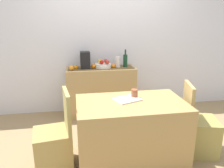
{
  "coord_description": "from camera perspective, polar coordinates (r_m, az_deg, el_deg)",
  "views": [
    {
      "loc": [
        -0.58,
        -2.74,
        1.66
      ],
      "look_at": [
        -0.06,
        0.37,
        0.71
      ],
      "focal_mm": 35.72,
      "sensor_mm": 36.0,
      "label": 1
    }
  ],
  "objects": [
    {
      "name": "chair_near_window",
      "position": [
        2.68,
        -14.51,
        -15.07
      ],
      "size": [
        0.45,
        0.45,
        0.9
      ],
      "color": "#AA8E4D",
      "rests_on": "ground"
    },
    {
      "name": "chair_by_corner",
      "position": [
        3.05,
        21.22,
        -11.58
      ],
      "size": [
        0.49,
        0.49,
        0.9
      ],
      "color": "#A3934B",
      "rests_on": "ground"
    },
    {
      "name": "open_book",
      "position": [
        2.58,
        3.95,
        -3.93
      ],
      "size": [
        0.34,
        0.3,
        0.02
      ],
      "primitive_type": "cube",
      "rotation": [
        0.0,
        0.0,
        0.36
      ],
      "color": "white",
      "rests_on": "dining_table"
    },
    {
      "name": "sideboard_console",
      "position": [
        3.89,
        -2.8,
        -1.87
      ],
      "size": [
        1.16,
        0.42,
        0.83
      ],
      "primitive_type": "cube",
      "color": "tan",
      "rests_on": "ground"
    },
    {
      "name": "orange_loose_mid",
      "position": [
        3.73,
        -4.78,
        4.52
      ],
      "size": [
        0.08,
        0.08,
        0.08
      ],
      "primitive_type": "sphere",
      "color": "orange",
      "rests_on": "sideboard_console"
    },
    {
      "name": "fruit_bowl",
      "position": [
        3.77,
        -2.32,
        4.73
      ],
      "size": [
        0.27,
        0.27,
        0.07
      ],
      "primitive_type": "cylinder",
      "color": "white",
      "rests_on": "table_runner"
    },
    {
      "name": "ceramic_vase",
      "position": [
        3.8,
        1.51,
        5.62
      ],
      "size": [
        0.09,
        0.09,
        0.18
      ],
      "primitive_type": "cylinder",
      "color": "silver",
      "rests_on": "sideboard_console"
    },
    {
      "name": "ground_plane",
      "position": [
        3.26,
        2.16,
        -14.02
      ],
      "size": [
        6.4,
        6.4,
        0.02
      ],
      "primitive_type": "cube",
      "color": "#987C54",
      "rests_on": "ground"
    },
    {
      "name": "apple_right",
      "position": [
        3.72,
        -2.62,
        5.61
      ],
      "size": [
        0.07,
        0.07,
        0.07
      ],
      "primitive_type": "sphere",
      "color": "red",
      "rests_on": "fruit_bowl"
    },
    {
      "name": "room_wall_rear",
      "position": [
        3.98,
        -1.13,
        12.31
      ],
      "size": [
        6.4,
        0.06,
        2.7
      ],
      "primitive_type": "cube",
      "color": "silver",
      "rests_on": "ground"
    },
    {
      "name": "coffee_cup",
      "position": [
        2.64,
        5.76,
        -2.48
      ],
      "size": [
        0.08,
        0.08,
        0.1
      ],
      "primitive_type": "cylinder",
      "color": "brown",
      "rests_on": "dining_table"
    },
    {
      "name": "dining_table",
      "position": [
        2.68,
        4.75,
        -11.97
      ],
      "size": [
        1.23,
        0.74,
        0.74
      ],
      "primitive_type": "cube",
      "color": "tan",
      "rests_on": "ground"
    },
    {
      "name": "apple_upper",
      "position": [
        3.8,
        -3.1,
        5.86
      ],
      "size": [
        0.07,
        0.07,
        0.07
      ],
      "primitive_type": "sphere",
      "color": "gold",
      "rests_on": "fruit_bowl"
    },
    {
      "name": "orange_loose_end",
      "position": [
        3.65,
        -10.37,
        4.05
      ],
      "size": [
        0.08,
        0.08,
        0.08
      ],
      "primitive_type": "sphere",
      "color": "orange",
      "rests_on": "sideboard_console"
    },
    {
      "name": "apple_center",
      "position": [
        3.71,
        -1.23,
        5.61
      ],
      "size": [
        0.07,
        0.07,
        0.07
      ],
      "primitive_type": "sphere",
      "color": "#B53227",
      "rests_on": "fruit_bowl"
    },
    {
      "name": "wine_bottle",
      "position": [
        3.82,
        3.41,
        6.03
      ],
      "size": [
        0.07,
        0.07,
        0.3
      ],
      "color": "#133822",
      "rests_on": "sideboard_console"
    },
    {
      "name": "coffee_maker",
      "position": [
        3.73,
        -6.9,
        6.09
      ],
      "size": [
        0.16,
        0.18,
        0.28
      ],
      "primitive_type": "cube",
      "color": "black",
      "rests_on": "sideboard_console"
    },
    {
      "name": "table_runner",
      "position": [
        3.78,
        -2.89,
        4.18
      ],
      "size": [
        1.09,
        0.32,
        0.01
      ],
      "primitive_type": "cube",
      "color": "brown",
      "rests_on": "sideboard_console"
    },
    {
      "name": "orange_loose_far",
      "position": [
        3.72,
        -9.22,
        4.25
      ],
      "size": [
        0.07,
        0.07,
        0.07
      ],
      "primitive_type": "sphere",
      "color": "orange",
      "rests_on": "sideboard_console"
    },
    {
      "name": "orange_loose_near_bowl",
      "position": [
        3.76,
        0.36,
        4.64
      ],
      "size": [
        0.07,
        0.07,
        0.07
      ],
      "primitive_type": "sphere",
      "color": "orange",
      "rests_on": "sideboard_console"
    },
    {
      "name": "apple_left",
      "position": [
        3.83,
        -1.54,
        5.91
      ],
      "size": [
        0.07,
        0.07,
        0.07
      ],
      "primitive_type": "sphere",
      "color": "#B7342A",
      "rests_on": "fruit_bowl"
    }
  ]
}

